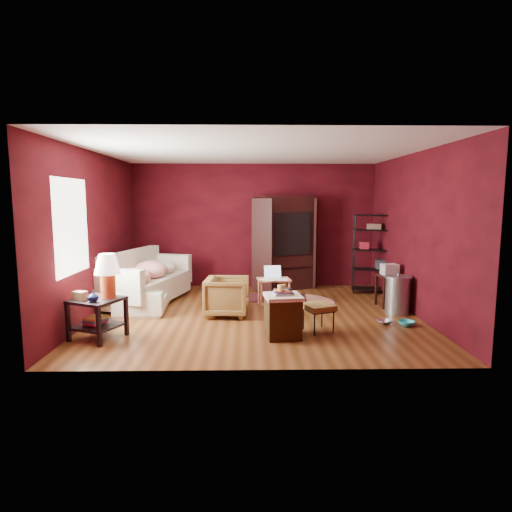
% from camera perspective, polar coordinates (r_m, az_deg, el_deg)
% --- Properties ---
extents(room, '(5.54, 5.04, 2.84)m').
position_cam_1_polar(room, '(7.32, -0.28, 2.91)').
color(room, brown).
rests_on(room, ground).
extents(sofa, '(0.73, 2.18, 0.84)m').
position_cam_1_polar(sofa, '(8.45, -14.26, -3.44)').
color(sofa, beige).
rests_on(sofa, ground).
extents(armchair, '(0.72, 0.76, 0.74)m').
position_cam_1_polar(armchair, '(7.41, -3.87, -5.15)').
color(armchair, black).
rests_on(armchair, ground).
extents(pet_bowl_steel, '(0.25, 0.14, 0.25)m').
position_cam_1_polar(pet_bowl_steel, '(7.27, 16.77, -7.71)').
color(pet_bowl_steel, silver).
rests_on(pet_bowl_steel, ground).
extents(pet_bowl_turquoise, '(0.26, 0.15, 0.25)m').
position_cam_1_polar(pet_bowl_turquoise, '(7.26, 19.47, -7.81)').
color(pet_bowl_turquoise, '#2ABAC7').
rests_on(pet_bowl_turquoise, ground).
extents(vase, '(0.16, 0.17, 0.15)m').
position_cam_1_polar(vase, '(6.34, -20.91, -5.08)').
color(vase, '#0D1842').
rests_on(vase, side_table).
extents(mug, '(0.14, 0.13, 0.12)m').
position_cam_1_polar(mug, '(6.12, 3.42, -4.14)').
color(mug, '#D3C667').
rests_on(mug, hamper).
extents(side_table, '(0.82, 0.82, 1.23)m').
position_cam_1_polar(side_table, '(6.51, -19.78, -4.05)').
color(side_table, black).
rests_on(side_table, ground).
extents(sofa_cushions, '(1.42, 2.38, 0.93)m').
position_cam_1_polar(sofa_cushions, '(8.49, -14.55, -3.14)').
color(sofa_cushions, beige).
rests_on(sofa_cushions, sofa).
extents(hamper, '(0.57, 0.57, 0.72)m').
position_cam_1_polar(hamper, '(6.28, 3.61, -7.87)').
color(hamper, '#3D240E').
rests_on(hamper, ground).
extents(footstool, '(0.53, 0.53, 0.42)m').
position_cam_1_polar(footstool, '(6.59, 8.34, -6.85)').
color(footstool, black).
rests_on(footstool, ground).
extents(rug_round, '(1.89, 1.89, 0.01)m').
position_cam_1_polar(rug_round, '(8.44, 5.52, -6.12)').
color(rug_round, beige).
rests_on(rug_round, ground).
extents(rug_oriental, '(1.32, 0.93, 0.01)m').
position_cam_1_polar(rug_oriental, '(8.74, 2.52, -5.55)').
color(rug_oriental, '#53161A').
rests_on(rug_oriental, ground).
extents(laptop_desk, '(0.65, 0.53, 0.74)m').
position_cam_1_polar(laptop_desk, '(8.07, 2.37, -3.42)').
color(laptop_desk, '#FCA273').
rests_on(laptop_desk, ground).
extents(tv_armoire, '(1.52, 1.22, 2.08)m').
position_cam_1_polar(tv_armoire, '(9.57, 3.76, 2.03)').
color(tv_armoire, black).
rests_on(tv_armoire, ground).
extents(wire_shelving, '(0.87, 0.49, 1.68)m').
position_cam_1_polar(wire_shelving, '(9.43, 15.39, 0.74)').
color(wire_shelving, black).
rests_on(wire_shelving, ground).
extents(small_stand, '(0.46, 0.46, 0.81)m').
position_cam_1_polar(small_stand, '(8.34, 17.36, -2.41)').
color(small_stand, black).
rests_on(small_stand, ground).
extents(trash_can, '(0.61, 0.61, 0.72)m').
position_cam_1_polar(trash_can, '(7.92, 18.36, -4.90)').
color(trash_can, '#9DA2A4').
rests_on(trash_can, ground).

